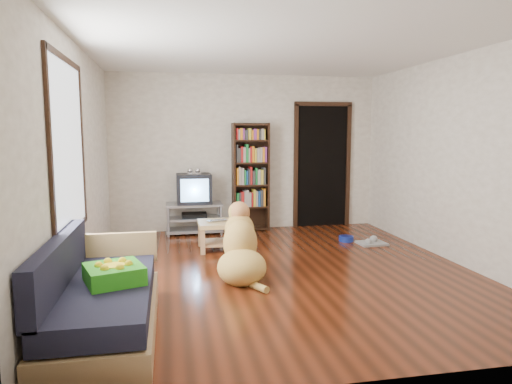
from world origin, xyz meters
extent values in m
plane|color=#55200E|center=(0.00, 0.00, 0.00)|extent=(5.00, 5.00, 0.00)
plane|color=white|center=(0.00, 0.00, 2.60)|extent=(5.00, 5.00, 0.00)
plane|color=silver|center=(0.00, 2.50, 1.30)|extent=(4.50, 0.00, 4.50)
plane|color=silver|center=(0.00, -2.50, 1.30)|extent=(4.50, 0.00, 4.50)
plane|color=silver|center=(-2.25, 0.00, 1.30)|extent=(0.00, 5.00, 5.00)
plane|color=silver|center=(2.25, 0.00, 1.30)|extent=(0.00, 5.00, 5.00)
cube|color=green|center=(-1.75, -1.39, 0.49)|extent=(0.55, 0.55, 0.14)
imported|color=silver|center=(-0.63, 1.11, 0.41)|extent=(0.33, 0.26, 0.02)
cylinder|color=navy|center=(1.33, 1.26, 0.04)|extent=(0.22, 0.22, 0.08)
cube|color=#949494|center=(1.63, 1.01, 0.01)|extent=(0.42, 0.34, 0.03)
cube|color=white|center=(-2.23, -0.50, 1.50)|extent=(0.02, 1.30, 1.60)
cube|color=black|center=(-2.23, -0.50, 2.32)|extent=(0.03, 1.42, 0.06)
cube|color=black|center=(-2.23, -0.50, 0.68)|extent=(0.03, 1.42, 0.06)
cube|color=black|center=(-2.23, -1.20, 1.50)|extent=(0.03, 0.06, 1.70)
cube|color=black|center=(-2.23, 0.20, 1.50)|extent=(0.03, 0.06, 1.70)
cube|color=black|center=(1.35, 2.48, 1.05)|extent=(0.90, 0.02, 2.10)
cube|color=black|center=(0.87, 2.47, 1.05)|extent=(0.07, 0.05, 2.14)
cube|color=black|center=(1.83, 2.47, 1.05)|extent=(0.07, 0.05, 2.14)
cube|color=black|center=(1.35, 2.47, 2.13)|extent=(1.03, 0.05, 0.07)
cube|color=#99999E|center=(-0.90, 2.25, 0.48)|extent=(0.90, 0.45, 0.04)
cube|color=#99999E|center=(-0.90, 2.25, 0.25)|extent=(0.86, 0.42, 0.03)
cube|color=#99999E|center=(-0.90, 2.25, 0.06)|extent=(0.90, 0.45, 0.04)
cylinder|color=#99999E|center=(-1.32, 2.05, 0.25)|extent=(0.04, 0.04, 0.50)
cylinder|color=#99999E|center=(-0.48, 2.05, 0.25)|extent=(0.04, 0.04, 0.50)
cylinder|color=#99999E|center=(-1.32, 2.45, 0.25)|extent=(0.04, 0.04, 0.50)
cylinder|color=#99999E|center=(-0.48, 2.45, 0.25)|extent=(0.04, 0.04, 0.50)
cube|color=black|center=(-0.90, 2.25, 0.30)|extent=(0.40, 0.30, 0.07)
cube|color=black|center=(-0.90, 2.25, 0.74)|extent=(0.55, 0.48, 0.48)
cube|color=black|center=(-0.90, 2.45, 0.74)|extent=(0.40, 0.14, 0.36)
cube|color=#8CBFF2|center=(-0.90, 2.00, 0.74)|extent=(0.44, 0.02, 0.36)
cube|color=silver|center=(-0.90, 2.20, 0.99)|extent=(0.20, 0.07, 0.02)
sphere|color=silver|center=(-0.96, 2.20, 1.04)|extent=(0.09, 0.09, 0.09)
sphere|color=silver|center=(-0.84, 2.20, 1.04)|extent=(0.09, 0.09, 0.09)
cube|color=black|center=(-0.23, 2.34, 0.90)|extent=(0.03, 0.30, 1.80)
cube|color=black|center=(0.34, 2.34, 0.90)|extent=(0.03, 0.30, 1.80)
cube|color=black|center=(0.05, 2.48, 0.90)|extent=(0.60, 0.02, 1.80)
cube|color=black|center=(0.05, 2.34, 0.03)|extent=(0.56, 0.28, 0.02)
cube|color=black|center=(0.05, 2.34, 0.40)|extent=(0.56, 0.28, 0.03)
cube|color=black|center=(0.05, 2.34, 0.77)|extent=(0.56, 0.28, 0.02)
cube|color=black|center=(0.05, 2.34, 1.14)|extent=(0.56, 0.28, 0.02)
cube|color=black|center=(0.05, 2.34, 1.51)|extent=(0.56, 0.28, 0.02)
cube|color=black|center=(0.05, 2.34, 1.77)|extent=(0.56, 0.28, 0.02)
cube|color=tan|center=(-1.83, -1.40, 0.11)|extent=(0.80, 1.80, 0.22)
cube|color=#1E1E2D|center=(-1.83, -1.40, 0.33)|extent=(0.74, 1.74, 0.18)
cube|color=#1E1E2D|center=(-2.17, -1.40, 0.60)|extent=(0.12, 1.74, 0.40)
cube|color=tan|center=(-1.83, -0.54, 0.50)|extent=(0.80, 0.06, 0.30)
cube|color=#D6B76D|center=(-0.63, 1.14, 0.37)|extent=(0.55, 0.55, 0.06)
cube|color=tan|center=(-0.63, 1.14, 0.10)|extent=(0.45, 0.45, 0.03)
cube|color=tan|center=(-0.86, 0.90, 0.17)|extent=(0.06, 0.06, 0.34)
cube|color=tan|center=(-0.39, 0.90, 0.17)|extent=(0.06, 0.06, 0.34)
cube|color=tan|center=(-0.86, 1.37, 0.17)|extent=(0.06, 0.06, 0.34)
cube|color=tan|center=(-0.39, 1.37, 0.17)|extent=(0.06, 0.06, 0.34)
ellipsoid|color=#D9B553|center=(-0.53, -0.34, 0.17)|extent=(0.59, 0.64, 0.40)
ellipsoid|color=#D8A653|center=(-0.51, -0.12, 0.39)|extent=(0.42, 0.46, 0.53)
ellipsoid|color=gold|center=(-0.50, -0.01, 0.52)|extent=(0.37, 0.34, 0.38)
ellipsoid|color=tan|center=(-0.50, 0.05, 0.72)|extent=(0.27, 0.29, 0.24)
ellipsoid|color=tan|center=(-0.49, 0.18, 0.70)|extent=(0.12, 0.21, 0.10)
sphere|color=black|center=(-0.48, 0.28, 0.70)|extent=(0.05, 0.05, 0.05)
ellipsoid|color=tan|center=(-0.59, 0.02, 0.71)|extent=(0.07, 0.09, 0.16)
ellipsoid|color=#B97C47|center=(-0.41, 0.00, 0.71)|extent=(0.07, 0.09, 0.16)
cylinder|color=#B69846|center=(-0.58, 0.10, 0.22)|extent=(0.10, 0.14, 0.44)
cylinder|color=#B57D45|center=(-0.41, 0.09, 0.22)|extent=(0.10, 0.14, 0.44)
sphere|color=tan|center=(-0.57, 0.16, 0.02)|extent=(0.11, 0.11, 0.11)
sphere|color=#B39244|center=(-0.41, 0.14, 0.02)|extent=(0.11, 0.11, 0.11)
cylinder|color=gold|center=(-0.42, -0.58, 0.03)|extent=(0.23, 0.38, 0.09)
camera|label=1|loc=(-1.29, -5.14, 1.63)|focal=32.00mm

